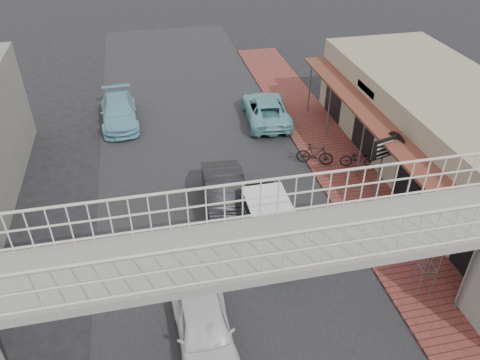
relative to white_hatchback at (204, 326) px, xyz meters
name	(u,v)px	position (x,y,z in m)	size (l,w,h in m)	color
ground	(235,277)	(1.50, 2.45, -0.73)	(120.00, 120.00, 0.00)	black
road_strip	(235,277)	(1.50, 2.45, -0.72)	(10.00, 60.00, 0.01)	black
sidewalk	(367,203)	(8.00, 5.45, -0.68)	(3.00, 40.00, 0.10)	brown
shophouse_row	(456,142)	(12.47, 6.45, 1.28)	(7.20, 18.00, 4.00)	gray
footbridge	(267,303)	(1.50, -1.55, 2.45)	(16.40, 2.40, 6.34)	gray
white_hatchback	(204,326)	(0.00, 0.00, 0.00)	(1.72, 4.28, 1.46)	white
dark_sedan	(226,197)	(1.89, 6.19, 0.06)	(1.67, 4.80, 1.58)	black
angkot_curb	(266,109)	(5.70, 14.01, -0.04)	(2.29, 4.97, 1.38)	#68B0B4
angkot_far	(119,112)	(-2.45, 15.46, -0.04)	(1.95, 4.79, 1.39)	#71B3C4
angkot_van	(269,218)	(3.18, 4.09, 0.42)	(1.71, 3.70, 1.81)	black
motorcycle_near	(359,158)	(8.78, 8.20, -0.17)	(0.61, 1.75, 0.92)	black
motorcycle_far	(315,154)	(6.80, 8.88, -0.09)	(0.51, 1.80, 1.08)	black
street_clock	(435,243)	(7.66, 0.38, 1.56)	(0.67, 0.57, 2.64)	#59595B
arrow_sign	(399,144)	(9.20, 5.83, 1.92)	(1.90, 1.26, 3.16)	#59595B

